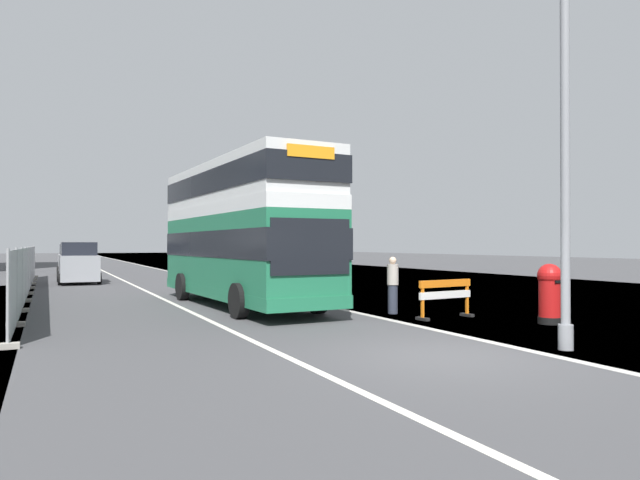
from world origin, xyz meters
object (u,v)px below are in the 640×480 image
(double_decker_bus, at_px, (241,230))
(car_oncoming_near, at_px, (79,264))
(red_pillar_postbox, at_px, (550,291))
(car_receding_mid, at_px, (73,261))
(roadworks_barrier, at_px, (445,294))
(pedestrian_at_kerb, at_px, (393,285))
(lamppost_foreground, at_px, (565,145))

(double_decker_bus, relative_size, car_oncoming_near, 2.37)
(red_pillar_postbox, bearing_deg, car_receding_mid, 108.23)
(roadworks_barrier, distance_m, pedestrian_at_kerb, 1.72)
(red_pillar_postbox, distance_m, car_receding_mid, 32.79)
(roadworks_barrier, xyz_separation_m, pedestrian_at_kerb, (-0.75, 1.54, 0.17))
(car_oncoming_near, height_order, car_receding_mid, car_oncoming_near)
(double_decker_bus, relative_size, car_receding_mid, 2.68)
(lamppost_foreground, height_order, red_pillar_postbox, lamppost_foreground)
(double_decker_bus, relative_size, red_pillar_postbox, 6.72)
(car_oncoming_near, bearing_deg, red_pillar_postbox, -65.20)
(red_pillar_postbox, height_order, car_receding_mid, car_receding_mid)
(car_oncoming_near, bearing_deg, car_receding_mid, 89.62)
(lamppost_foreground, relative_size, car_receding_mid, 2.17)
(double_decker_bus, xyz_separation_m, red_pillar_postbox, (5.92, -7.73, -1.69))
(red_pillar_postbox, xyz_separation_m, roadworks_barrier, (-1.76, 2.07, -0.18))
(car_oncoming_near, bearing_deg, roadworks_barrier, -67.10)
(red_pillar_postbox, xyz_separation_m, car_receding_mid, (-10.26, 31.15, 0.13))
(lamppost_foreground, bearing_deg, pedestrian_at_kerb, 88.81)
(car_receding_mid, bearing_deg, car_oncoming_near, -90.38)
(roadworks_barrier, height_order, car_oncoming_near, car_oncoming_near)
(red_pillar_postbox, bearing_deg, car_oncoming_near, 114.80)
(car_oncoming_near, xyz_separation_m, pedestrian_at_kerb, (7.80, -18.71, -0.18))
(car_oncoming_near, xyz_separation_m, car_receding_mid, (0.06, 8.83, -0.05))
(lamppost_foreground, distance_m, roadworks_barrier, 6.01)
(double_decker_bus, distance_m, pedestrian_at_kerb, 5.61)
(lamppost_foreground, distance_m, car_oncoming_near, 26.47)
(double_decker_bus, height_order, roadworks_barrier, double_decker_bus)
(pedestrian_at_kerb, bearing_deg, car_receding_mid, 105.71)
(car_oncoming_near, bearing_deg, double_decker_bus, -73.24)
(red_pillar_postbox, bearing_deg, lamppost_foreground, -133.01)
(car_receding_mid, height_order, pedestrian_at_kerb, car_receding_mid)
(double_decker_bus, height_order, car_oncoming_near, double_decker_bus)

